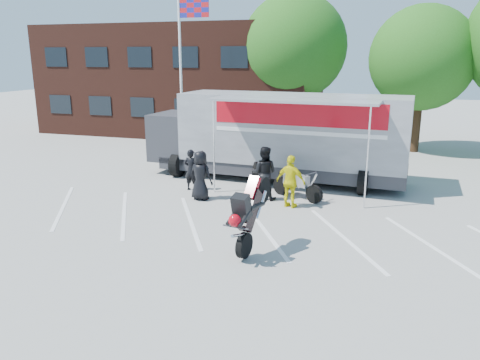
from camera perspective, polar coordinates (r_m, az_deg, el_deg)
The scene contains 13 objects.
ground at distance 13.40m, azimuth 0.96°, elevation -7.33°, with size 100.00×100.00×0.00m, color gray.
parking_bay_lines at distance 14.29m, azimuth 2.12°, elevation -5.86°, with size 18.00×5.00×0.01m, color white.
office_building at distance 32.85m, azimuth -6.93°, elevation 12.04°, with size 18.00×8.00×7.00m, color #441F16.
flagpole at distance 23.97m, azimuth -6.72°, elevation 14.75°, with size 1.61×0.12×8.00m.
tree_left at distance 28.44m, azimuth 6.60°, elevation 15.80°, with size 6.12×6.12×8.64m.
tree_mid at distance 26.93m, azimuth 21.33°, elevation 13.64°, with size 5.44×5.44×7.68m.
transporter_truck at distance 19.93m, azimuth 4.82°, elevation 0.11°, with size 11.22×5.41×3.57m, color #999AA1, non-canonical shape.
parked_motorcycle at distance 17.29m, azimuth 6.95°, elevation -2.26°, with size 0.75×2.24×1.18m, color #ADADB2, non-canonical shape.
stunt_bike_rider at distance 12.79m, azimuth 2.09°, elevation -8.45°, with size 0.89×1.90×2.24m, color black, non-canonical shape.
spectator_leather_a at distance 16.90m, azimuth -4.84°, elevation 0.56°, with size 0.88×0.57×1.80m, color black.
spectator_leather_b at distance 18.14m, azimuth -5.97°, elevation 1.23°, with size 0.59×0.39×1.62m, color black.
spectator_leather_c at distance 16.89m, azimuth 2.93°, elevation 0.85°, with size 0.95×0.74×1.95m, color black.
spectator_hivis at distance 16.04m, azimuth 6.22°, elevation -0.20°, with size 1.07×0.45×1.83m, color yellow.
Camera 1 is at (3.53, -11.89, 5.06)m, focal length 35.00 mm.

